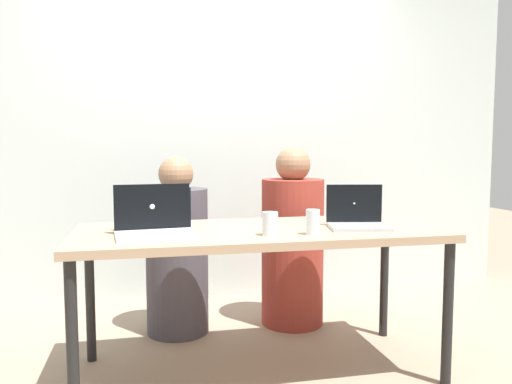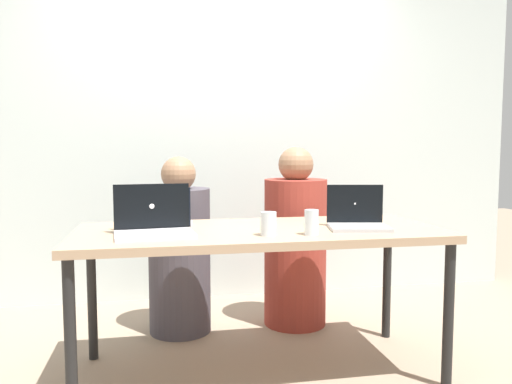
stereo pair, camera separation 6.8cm
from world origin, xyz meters
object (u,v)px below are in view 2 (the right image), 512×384
at_px(water_glass_right, 312,224).
at_px(water_glass_center, 268,225).
at_px(laptop_back_left, 156,219).
at_px(laptop_front_left, 154,224).
at_px(laptop_front_right, 357,219).
at_px(person_on_right, 295,246).
at_px(person_on_left, 180,255).

bearing_deg(water_glass_right, water_glass_center, 174.26).
xyz_separation_m(laptop_back_left, laptop_front_left, (-0.01, -0.20, 0.00)).
bearing_deg(water_glass_center, laptop_front_right, 14.99).
bearing_deg(laptop_back_left, laptop_front_left, 93.12).
xyz_separation_m(person_on_right, laptop_front_left, (-0.90, -0.75, 0.28)).
bearing_deg(water_glass_right, laptop_front_right, 27.66).
bearing_deg(laptop_front_left, person_on_right, 34.31).
xyz_separation_m(water_glass_right, water_glass_center, (-0.20, 0.02, -0.00)).
relative_size(person_on_right, laptop_front_left, 3.05).
bearing_deg(laptop_back_left, water_glass_center, 154.01).
bearing_deg(water_glass_center, person_on_left, 113.54).
distance_m(laptop_front_left, water_glass_center, 0.54).
relative_size(person_on_right, water_glass_center, 10.46).
height_order(laptop_front_right, water_glass_right, laptop_front_right).
bearing_deg(person_on_right, laptop_back_left, 22.65).
height_order(person_on_left, laptop_front_left, person_on_left).
relative_size(laptop_front_left, water_glass_right, 3.19).
relative_size(laptop_back_left, laptop_front_left, 0.99).
relative_size(water_glass_right, water_glass_center, 1.07).
bearing_deg(person_on_left, person_on_right, 167.50).
bearing_deg(person_on_left, laptop_back_left, 63.83).
distance_m(laptop_front_right, water_glass_center, 0.51).
height_order(laptop_back_left, water_glass_right, laptop_back_left).
relative_size(person_on_left, water_glass_right, 9.25).
bearing_deg(person_on_right, water_glass_right, 70.12).
distance_m(person_on_left, laptop_front_right, 1.19).
bearing_deg(laptop_front_right, laptop_back_left, -179.87).
relative_size(person_on_left, laptop_front_right, 3.36).
bearing_deg(laptop_front_right, water_glass_right, -141.45).
height_order(laptop_back_left, water_glass_center, laptop_back_left).
bearing_deg(person_on_right, laptop_front_left, 30.79).
xyz_separation_m(person_on_right, laptop_back_left, (-0.89, -0.55, 0.28)).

